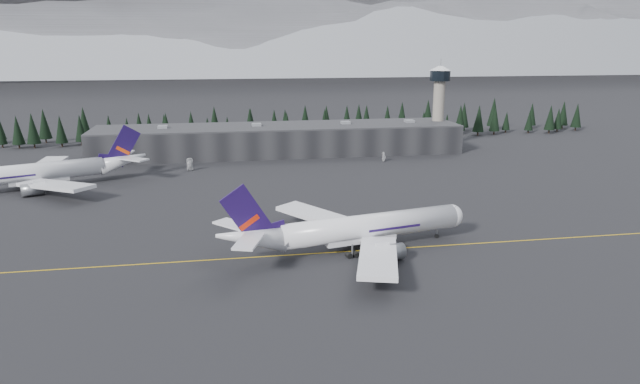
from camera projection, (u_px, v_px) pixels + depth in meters
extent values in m
plane|color=black|center=(334.00, 249.00, 135.81)|extent=(1400.00, 1400.00, 0.00)
cube|color=gold|center=(336.00, 252.00, 133.90)|extent=(400.00, 0.40, 0.02)
cube|color=black|center=(279.00, 140.00, 253.48)|extent=(160.00, 30.00, 12.00)
cube|color=#333335|center=(279.00, 126.00, 251.89)|extent=(160.00, 30.00, 0.60)
cylinder|color=gray|center=(438.00, 113.00, 266.30)|extent=(5.20, 5.20, 32.00)
cylinder|color=black|center=(440.00, 76.00, 261.96)|extent=(9.20, 9.20, 4.50)
cone|color=silver|center=(441.00, 68.00, 261.09)|extent=(10.00, 10.00, 2.00)
cube|color=black|center=(272.00, 125.00, 288.38)|extent=(360.00, 20.00, 15.00)
cylinder|color=white|center=(371.00, 226.00, 135.71)|extent=(45.33, 14.95, 5.88)
sphere|color=white|center=(451.00, 216.00, 143.77)|extent=(5.88, 5.88, 5.88)
cone|color=white|center=(251.00, 238.00, 124.99)|extent=(17.32, 9.11, 8.51)
cube|color=white|center=(324.00, 218.00, 147.67)|extent=(23.59, 26.12, 2.51)
cylinder|color=gray|center=(353.00, 227.00, 145.34)|extent=(7.00, 4.95, 3.72)
cube|color=white|center=(378.00, 257.00, 120.34)|extent=(15.20, 28.56, 2.51)
cylinder|color=gray|center=(390.00, 252.00, 127.71)|extent=(7.00, 4.95, 3.72)
cube|color=#1E0E44|center=(248.00, 216.00, 123.55)|extent=(12.25, 3.01, 14.60)
cube|color=red|center=(249.00, 222.00, 123.99)|extent=(4.79, 1.51, 3.59)
cube|color=white|center=(236.00, 225.00, 129.23)|extent=(10.47, 10.98, 0.49)
cube|color=white|center=(249.00, 241.00, 118.65)|extent=(7.56, 11.62, 0.49)
cylinder|color=black|center=(437.00, 232.00, 143.35)|extent=(0.49, 0.49, 2.94)
cylinder|color=black|center=(337.00, 239.00, 138.22)|extent=(0.49, 0.49, 2.94)
cylinder|color=black|center=(352.00, 251.00, 130.28)|extent=(0.49, 0.49, 2.94)
cylinder|color=silver|center=(28.00, 173.00, 190.15)|extent=(46.46, 23.41, 6.20)
cone|color=silver|center=(123.00, 161.00, 205.68)|extent=(18.43, 12.21, 8.98)
cube|color=silver|center=(55.00, 185.00, 180.52)|extent=(27.46, 25.02, 2.65)
cylinder|color=gray|center=(33.00, 189.00, 182.49)|extent=(7.70, 6.14, 3.93)
cube|color=silver|center=(43.00, 167.00, 206.91)|extent=(11.36, 29.69, 2.65)
cylinder|color=gray|center=(26.00, 177.00, 199.52)|extent=(7.70, 6.14, 3.93)
cube|color=#1C0E43|center=(123.00, 146.00, 204.62)|extent=(12.35, 5.34, 15.40)
cube|color=#E6430D|center=(123.00, 150.00, 204.90)|extent=(4.90, 2.41, 3.79)
cube|color=silver|center=(133.00, 159.00, 201.26)|extent=(11.81, 10.69, 0.52)
cube|color=silver|center=(124.00, 153.00, 211.48)|extent=(6.23, 11.92, 0.52)
cylinder|color=black|center=(55.00, 185.00, 191.03)|extent=(0.52, 0.52, 3.10)
cylinder|color=black|center=(51.00, 180.00, 198.70)|extent=(0.52, 0.52, 3.10)
imported|color=silver|center=(190.00, 169.00, 220.08)|extent=(2.67, 5.17, 1.39)
imported|color=silver|center=(384.00, 160.00, 237.60)|extent=(3.98, 1.70, 1.34)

